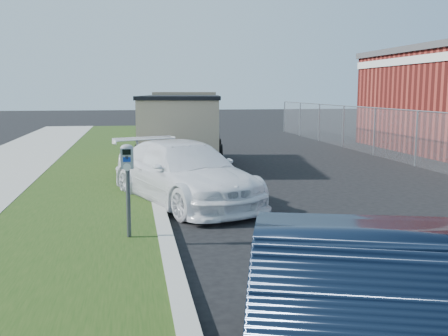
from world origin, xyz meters
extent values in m
plane|color=black|center=(0.00, 0.00, 0.00)|extent=(120.00, 120.00, 0.00)
cube|color=gray|center=(-2.60, 2.00, 0.07)|extent=(0.25, 50.00, 0.15)
cube|color=#19350E|center=(-4.20, 2.00, 0.07)|extent=(3.00, 50.00, 0.13)
plane|color=slate|center=(6.00, 7.00, 0.90)|extent=(0.00, 30.00, 30.00)
cylinder|color=gray|center=(6.00, 7.00, 1.80)|extent=(0.04, 30.00, 0.04)
cylinder|color=gray|center=(6.00, 7.00, 0.90)|extent=(0.06, 0.06, 1.80)
cylinder|color=gray|center=(6.00, 10.00, 0.90)|extent=(0.06, 0.06, 1.80)
cylinder|color=gray|center=(6.00, 13.00, 0.90)|extent=(0.06, 0.06, 1.80)
cylinder|color=gray|center=(6.00, 16.00, 0.90)|extent=(0.06, 0.06, 1.80)
cylinder|color=gray|center=(6.00, 19.00, 0.90)|extent=(0.06, 0.06, 1.80)
cylinder|color=gray|center=(6.00, 22.00, 0.90)|extent=(0.06, 0.06, 1.80)
cube|color=silver|center=(7.48, 8.00, 3.60)|extent=(0.06, 14.00, 0.30)
cylinder|color=#3F4247|center=(-3.18, -0.36, 0.68)|extent=(0.07, 0.07, 1.07)
cube|color=gray|center=(-3.18, -0.36, 1.40)|extent=(0.20, 0.14, 0.32)
ellipsoid|color=gray|center=(-3.18, -0.36, 1.56)|extent=(0.21, 0.15, 0.12)
cube|color=black|center=(-3.18, -0.43, 1.50)|extent=(0.13, 0.02, 0.09)
cube|color=navy|center=(-3.18, -0.42, 1.38)|extent=(0.12, 0.02, 0.08)
cylinder|color=silver|center=(-3.18, -0.42, 1.27)|extent=(0.12, 0.02, 0.12)
cube|color=#3F4247|center=(-3.18, -0.42, 1.42)|extent=(0.04, 0.01, 0.05)
imported|color=white|center=(-2.01, 2.72, 0.67)|extent=(3.47, 5.00, 1.34)
cube|color=black|center=(-1.48, 8.30, 0.68)|extent=(2.91, 6.25, 0.33)
cube|color=tan|center=(-1.17, 10.44, 1.46)|extent=(2.43, 1.99, 1.88)
cube|color=black|center=(-1.17, 10.44, 1.83)|extent=(2.46, 2.02, 0.56)
cube|color=tan|center=(-1.59, 7.56, 1.46)|extent=(2.80, 4.23, 1.51)
cube|color=black|center=(-1.59, 7.56, 2.24)|extent=(2.91, 4.34, 0.11)
cube|color=black|center=(-1.04, 11.33, 0.61)|extent=(2.25, 0.46, 0.28)
cylinder|color=black|center=(-2.25, 10.50, 0.47)|extent=(0.43, 0.97, 0.94)
cylinder|color=black|center=(-0.11, 10.19, 0.47)|extent=(0.43, 0.97, 0.94)
cylinder|color=black|center=(-2.62, 7.99, 0.47)|extent=(0.43, 0.97, 0.94)
cylinder|color=black|center=(-0.47, 7.68, 0.47)|extent=(0.43, 0.97, 0.94)
cylinder|color=black|center=(-2.86, 6.32, 0.47)|extent=(0.43, 0.97, 0.94)
cylinder|color=black|center=(-0.72, 6.00, 0.47)|extent=(0.43, 0.97, 0.94)
camera|label=1|loc=(-3.09, -8.60, 2.44)|focal=42.00mm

